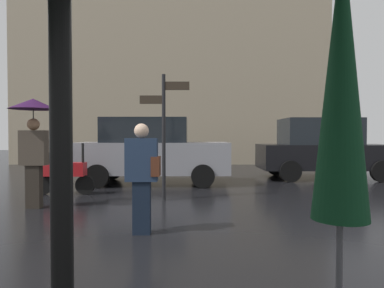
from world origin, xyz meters
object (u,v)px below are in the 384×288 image
pedestrian_with_bag (143,171)px  parked_car_right (323,148)px  parked_scooter (62,171)px  street_signpost (164,124)px  folded_patio_umbrella_near (341,91)px  pedestrian_with_umbrella (34,127)px  parked_car_left (152,150)px

pedestrian_with_bag → parked_car_right: parked_car_right is taller
parked_scooter → street_signpost: street_signpost is taller
pedestrian_with_bag → street_signpost: 2.62m
folded_patio_umbrella_near → street_signpost: bearing=104.7°
folded_patio_umbrella_near → parked_scooter: (-3.94, 6.17, -1.11)m
pedestrian_with_umbrella → parked_scooter: (-0.03, 1.49, -1.02)m
folded_patio_umbrella_near → pedestrian_with_bag: bearing=117.4°
pedestrian_with_bag → parked_car_left: 5.11m
parked_scooter → pedestrian_with_bag: bearing=-57.5°
parked_car_left → parked_car_right: 5.61m
parked_car_right → street_signpost: size_ratio=1.55×
pedestrian_with_bag → parked_car_right: (5.01, 6.21, 0.09)m
parked_car_left → street_signpost: (0.59, -2.58, 0.70)m
parked_scooter → parked_car_left: 2.71m
parked_scooter → street_signpost: bearing=-20.2°
parked_car_left → pedestrian_with_bag: bearing=-70.4°
folded_patio_umbrella_near → parked_car_left: size_ratio=0.58×
pedestrian_with_umbrella → street_signpost: size_ratio=0.78×
pedestrian_with_umbrella → parked_scooter: 1.81m
parked_car_right → pedestrian_with_bag: bearing=-122.3°
pedestrian_with_umbrella → parked_car_right: (7.39, 4.48, -0.59)m
street_signpost → folded_patio_umbrella_near: bearing=-75.3°
pedestrian_with_umbrella → parked_car_left: (1.89, 3.36, -0.60)m
pedestrian_with_bag → parked_scooter: (-2.41, 3.22, -0.34)m
pedestrian_with_bag → parked_scooter: 4.04m
parked_car_right → parked_car_left: bearing=-161.8°
pedestrian_with_umbrella → folded_patio_umbrella_near: bearing=135.2°
folded_patio_umbrella_near → pedestrian_with_umbrella: 6.10m
folded_patio_umbrella_near → parked_car_left: 8.32m
folded_patio_umbrella_near → parked_car_right: 9.82m
parked_car_left → parked_car_right: (5.49, 1.12, 0.01)m
pedestrian_with_umbrella → parked_scooter: bearing=-83.5°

